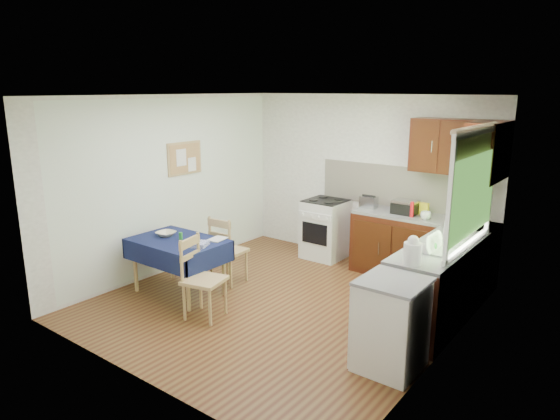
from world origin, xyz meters
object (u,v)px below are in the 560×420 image
Objects in this scene: dining_table at (178,248)px; sandwich_press at (405,207)px; chair_near at (201,275)px; dish_rack at (434,249)px; chair_far at (226,248)px; kettle at (413,252)px; toaster at (369,202)px.

sandwich_press is (2.02, 2.34, 0.38)m from dining_table.
chair_near is 2.24× the size of dish_rack.
kettle is at bearing 173.08° from chair_far.
kettle is at bearing -68.94° from toaster.
kettle is at bearing 14.95° from dining_table.
sandwich_press is at bearing 144.63° from dish_rack.
sandwich_press is at bearing -17.82° from toaster.
sandwich_press is (0.57, -0.01, 0.01)m from toaster.
sandwich_press is 0.76× the size of dish_rack.
chair_far is 2.21× the size of dish_rack.
kettle is (2.19, 0.75, 0.53)m from chair_near.
chair_far is (0.25, 0.62, -0.12)m from dining_table.
dish_rack reaches higher than toaster.
sandwich_press reaches higher than chair_far.
kettle is at bearing -71.54° from dish_rack.
dish_rack is (2.68, 0.35, 0.43)m from chair_far.
toaster is at bearing -28.45° from chair_near.
dining_table is at bearing -107.09° from sandwich_press.
chair_near is (0.47, -0.92, 0.01)m from chair_far.
chair_far is 1.04m from chair_near.
chair_near is 2.38m from kettle.
dining_table is 2.79m from toaster.
chair_far is 2.74m from dish_rack.
dish_rack is at bearing -73.20° from chair_near.
kettle reaches higher than dish_rack.
dish_rack is (0.92, -1.37, -0.07)m from sandwich_press.
dining_table is at bearing 64.64° from chair_far.
chair_near is at bearing 113.79° from chair_far.
chair_near is at bearing -121.75° from toaster.
chair_near is 2.80m from toaster.
dining_table is at bearing -171.36° from kettle.
toaster reaches higher than chair_near.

